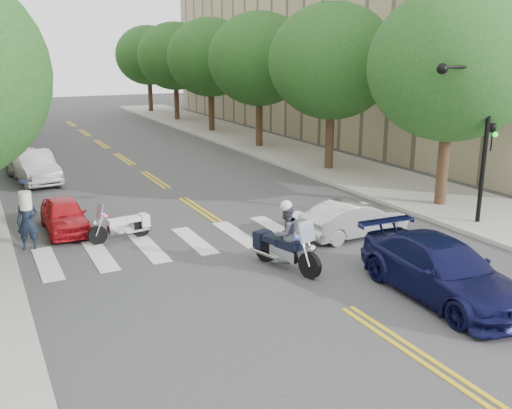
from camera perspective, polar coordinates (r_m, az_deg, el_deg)
ground at (r=14.43m, az=9.11°, el=-10.19°), size 140.00×140.00×0.00m
sidewalk_right at (r=37.29m, az=1.29°, el=5.89°), size 5.00×60.00×0.15m
tree_r_0 at (r=23.38m, az=18.97°, el=13.00°), size 6.40×6.40×8.45m
tree_r_1 at (r=29.57m, az=7.62°, el=13.98°), size 6.40×6.40×8.45m
tree_r_2 at (r=36.47m, az=0.34°, el=14.34°), size 6.40×6.40×8.45m
tree_r_3 at (r=43.74m, az=-4.59°, el=14.45°), size 6.40×6.40×8.45m
tree_r_4 at (r=51.23m, az=-8.10°, el=14.46°), size 6.40×6.40×8.45m
tree_r_5 at (r=58.86m, az=-10.71°, el=14.44°), size 6.40×6.40×8.45m
traffic_signal_pole at (r=21.01m, az=21.31°, el=7.59°), size 2.82×0.42×6.00m
motorcycle_police at (r=16.39m, az=2.86°, el=-3.40°), size 1.05×2.47×2.06m
motorcycle_parked at (r=19.48m, az=-12.99°, el=-2.08°), size 2.12×0.65×1.37m
officer_standing at (r=19.34m, az=-21.87°, el=-1.61°), size 0.74×0.57×1.81m
convertible at (r=19.53m, az=9.76°, el=-1.44°), size 3.80×1.49×1.23m
sedan_blue at (r=15.33m, az=18.06°, el=-6.21°), size 2.31×5.19×1.48m
parked_car_a at (r=20.89m, az=-18.62°, el=-1.01°), size 1.40×3.44×1.17m
parked_car_b at (r=29.10m, az=-21.19°, el=3.51°), size 1.97×4.60×1.47m
parked_car_c at (r=32.14m, az=-21.97°, el=4.15°), size 2.05×4.15×1.13m
parked_car_e at (r=44.89m, az=-23.40°, el=6.94°), size 1.70×3.68×1.22m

